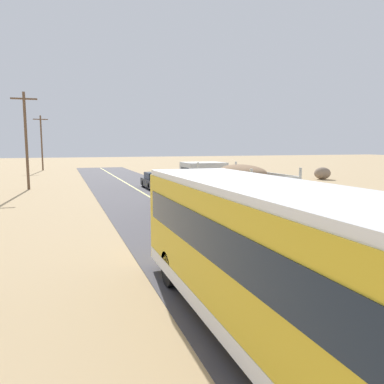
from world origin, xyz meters
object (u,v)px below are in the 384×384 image
car_far (155,181)px  power_pole_mid (26,138)px  power_pole_far (42,141)px  livestock_truck (217,183)px  bus (264,255)px  boulder_near_shoulder (322,173)px

car_far → power_pole_mid: 12.04m
power_pole_far → power_pole_mid: bearing=-90.0°
livestock_truck → bus: size_ratio=0.97×
car_far → boulder_near_shoulder: car_far is taller
livestock_truck → bus: 14.09m
power_pole_mid → power_pole_far: power_pole_mid is taller
boulder_near_shoulder → power_pole_far: bearing=139.1°
bus → car_far: size_ratio=2.27×
livestock_truck → power_pole_mid: 20.34m
car_far → boulder_near_shoulder: bearing=6.9°
car_far → power_pole_far: power_pole_far is taller
boulder_near_shoulder → car_far: bearing=-173.1°
bus → boulder_near_shoulder: size_ratio=5.18×
livestock_truck → car_far: (-0.42, 13.71, -1.10)m
livestock_truck → car_far: bearing=91.8°
livestock_truck → car_far: livestock_truck is taller
livestock_truck → car_far: size_ratio=2.20×
bus → power_pole_mid: bearing=102.9°
bus → car_far: 27.37m
livestock_truck → power_pole_far: size_ratio=1.12×
livestock_truck → bus: bearing=-109.0°
livestock_truck → power_pole_mid: bearing=124.6°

